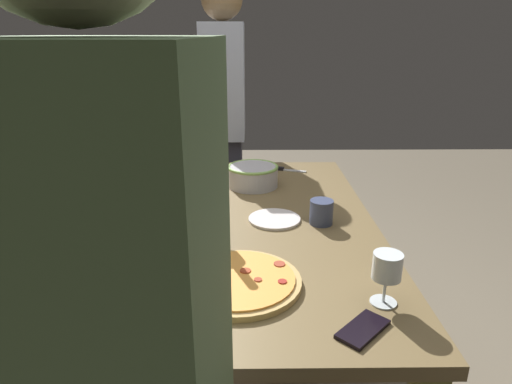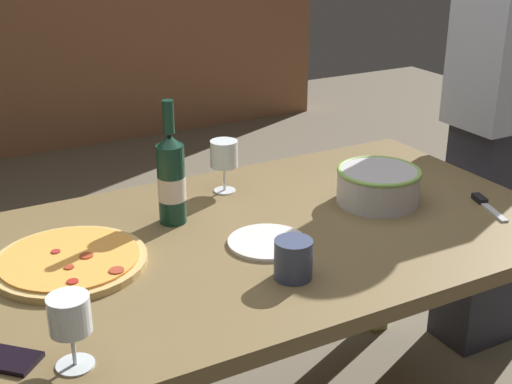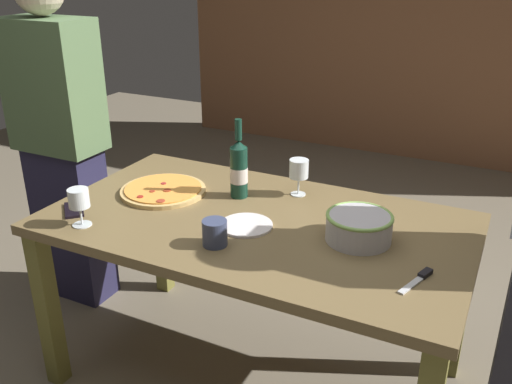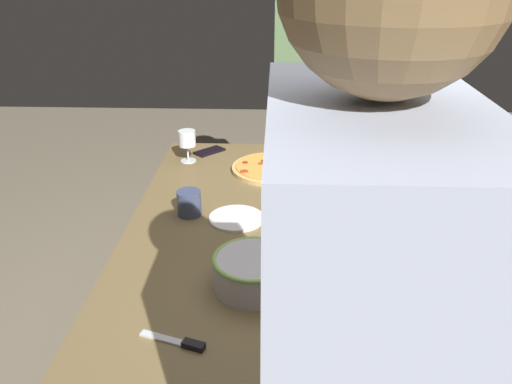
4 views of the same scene
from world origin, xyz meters
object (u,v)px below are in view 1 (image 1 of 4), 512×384
wine_glass_near_pizza (181,188)px  wine_glass_by_bottle (387,269)px  pizza_knife (285,169)px  side_plate (274,219)px  cell_phone (363,329)px  serving_bowl (253,175)px  cup_amber (321,212)px  dining_table (256,242)px  person_guest_left (225,130)px  pizza (239,281)px  wine_bottle (208,205)px

wine_glass_near_pizza → wine_glass_by_bottle: bearing=-134.6°
wine_glass_by_bottle → pizza_knife: bearing=8.2°
side_plate → cell_phone: bearing=-165.0°
serving_bowl → pizza_knife: bearing=-34.2°
cell_phone → pizza_knife: size_ratio=0.83×
side_plate → cup_amber: bearing=-100.5°
side_plate → pizza_knife: pizza_knife is taller
dining_table → pizza_knife: size_ratio=9.26×
wine_glass_near_pizza → wine_glass_by_bottle: size_ratio=1.07×
serving_bowl → pizza_knife: serving_bowl is taller
wine_glass_by_bottle → side_plate: wine_glass_by_bottle is taller
side_plate → person_guest_left: (1.09, 0.25, 0.12)m
pizza → wine_bottle: 0.34m
dining_table → person_guest_left: (1.09, 0.18, 0.22)m
pizza → cup_amber: bearing=-35.0°
wine_glass_near_pizza → cell_phone: wine_glass_near_pizza is taller
side_plate → pizza_knife: size_ratio=1.15×
cell_phone → wine_glass_by_bottle: bearing=99.5°
dining_table → serving_bowl: (0.40, 0.01, 0.15)m
wine_glass_near_pizza → pizza_knife: bearing=-37.2°
wine_bottle → side_plate: size_ratio=1.67×
serving_bowl → wine_glass_by_bottle: size_ratio=1.62×
person_guest_left → cell_phone: bearing=4.4°
side_plate → wine_bottle: bearing=123.1°
wine_glass_near_pizza → person_guest_left: size_ratio=0.09×
pizza_knife → pizza: bearing=169.1°
cup_amber → pizza_knife: size_ratio=0.54×
cell_phone → cup_amber: bearing=135.2°
cell_phone → person_guest_left: (1.76, 0.42, 0.12)m
wine_glass_by_bottle → side_plate: size_ratio=0.73×
serving_bowl → wine_glass_near_pizza: (-0.34, 0.28, 0.06)m
wine_glass_near_pizza → pizza_knife: wine_glass_near_pizza is taller
serving_bowl → wine_glass_by_bottle: (-0.95, -0.34, 0.05)m
wine_bottle → wine_glass_by_bottle: bearing=-128.7°
dining_table → serving_bowl: 0.42m
pizza → side_plate: (0.46, -0.13, -0.01)m
wine_bottle → wine_glass_by_bottle: 0.64m
cup_amber → cell_phone: (-0.64, -0.01, -0.04)m
wine_glass_near_pizza → pizza_knife: (0.59, -0.45, -0.11)m
wine_glass_by_bottle → person_guest_left: person_guest_left is taller
wine_glass_by_bottle → cell_phone: (-0.12, 0.08, -0.10)m
dining_table → side_plate: side_plate is taller
serving_bowl → wine_bottle: size_ratio=0.71×
pizza → cup_amber: 0.52m
dining_table → wine_bottle: (-0.16, 0.17, 0.22)m
cell_phone → wine_glass_near_pizza: bearing=171.1°
wine_glass_near_pizza → serving_bowl: bearing=-39.3°
wine_glass_near_pizza → pizza_knife: 0.75m
serving_bowl → side_plate: (-0.40, -0.08, -0.05)m
pizza → cup_amber: cup_amber is taller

